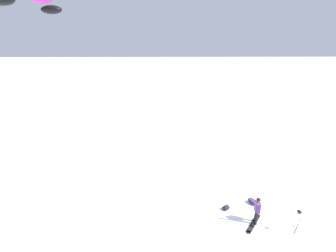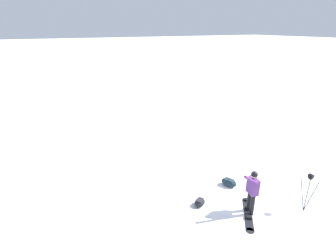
{
  "view_description": "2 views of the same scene",
  "coord_description": "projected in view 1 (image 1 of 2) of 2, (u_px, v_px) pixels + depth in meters",
  "views": [
    {
      "loc": [
        5.69,
        10.33,
        9.39
      ],
      "look_at": [
        5.39,
        -1.03,
        5.3
      ],
      "focal_mm": 25.01,
      "sensor_mm": 36.0,
      "label": 1
    },
    {
      "loc": [
        6.59,
        5.36,
        6.07
      ],
      "look_at": [
        3.38,
        -0.7,
        3.44
      ],
      "focal_mm": 27.88,
      "sensor_mm": 36.0,
      "label": 2
    }
  ],
  "objects": [
    {
      "name": "gear_bag_large",
      "position": [
        252.0,
        201.0,
        14.34
      ],
      "size": [
        0.59,
        0.72,
        0.32
      ],
      "color": "#192833",
      "rests_on": "ground_plane"
    },
    {
      "name": "gear_bag_small",
      "position": [
        226.0,
        207.0,
        13.87
      ],
      "size": [
        0.58,
        0.53,
        0.26
      ],
      "color": "black",
      "rests_on": "ground_plane"
    },
    {
      "name": "camera_tripod",
      "position": [
        298.0,
        218.0,
        11.8
      ],
      "size": [
        0.5,
        0.5,
        1.47
      ],
      "color": "#262628",
      "rests_on": "ground_plane"
    },
    {
      "name": "ground_plane",
      "position": [
        265.0,
        221.0,
        13.04
      ],
      "size": [
        300.0,
        300.0,
        0.0
      ],
      "primitive_type": "plane",
      "color": "white"
    },
    {
      "name": "snowboarder",
      "position": [
        257.0,
        208.0,
        12.55
      ],
      "size": [
        0.7,
        0.46,
        1.66
      ],
      "color": "black",
      "rests_on": "ground_plane"
    },
    {
      "name": "snowboard",
      "position": [
        253.0,
        223.0,
        12.82
      ],
      "size": [
        1.26,
        1.5,
        0.1
      ],
      "color": "black",
      "rests_on": "ground_plane"
    }
  ]
}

